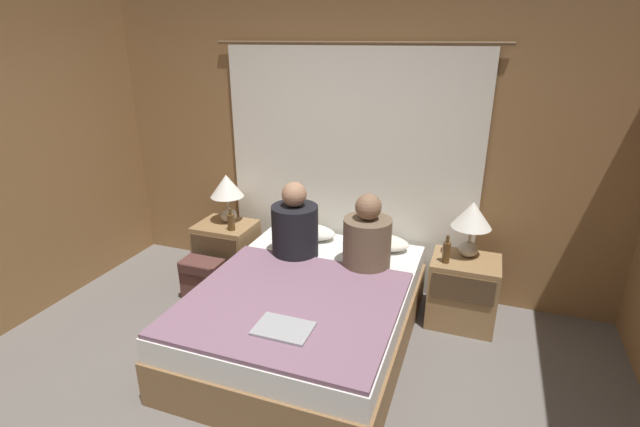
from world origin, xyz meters
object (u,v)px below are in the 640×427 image
Objects in this scene: nightstand_left at (227,251)px; nightstand_right at (463,291)px; person_left_in_bed at (295,227)px; beer_bottle_on_left_stand at (231,222)px; person_right_in_bed at (367,239)px; beer_bottle_on_right_stand at (446,252)px; backpack_on_floor at (203,277)px; pillow_left at (305,231)px; lamp_right at (472,219)px; pillow_right at (376,241)px; laptop_on_bed at (283,329)px; bed at (307,314)px; lamp_left at (227,189)px.

nightstand_right is at bearing 0.00° from nightstand_left.
beer_bottle_on_left_stand is at bearing 167.56° from person_left_in_bed.
person_right_in_bed reaches higher than beer_bottle_on_right_stand.
beer_bottle_on_right_stand is 0.61× the size of backpack_on_floor.
pillow_left is 0.90× the size of person_left_in_bed.
nightstand_left is at bearing -177.93° from lamp_right.
backpack_on_floor is (-2.15, -0.48, -0.66)m from lamp_right.
pillow_left is at bearing 170.32° from beer_bottle_on_right_stand.
lamp_right is (2.15, 0.08, 0.59)m from nightstand_left.
person_right_in_bed is at bearing -88.22° from pillow_right.
person_right_in_bed is at bearing -165.56° from beer_bottle_on_right_stand.
person_left_in_bed is at bearing 109.03° from laptop_on_bed.
pillow_left is 0.77m from person_right_in_bed.
bed is 9.45× the size of beer_bottle_on_left_stand.
person_right_in_bed is 1.08m from laptop_on_bed.
beer_bottle_on_right_stand reaches higher than pillow_left.
lamp_right is at bearing 12.66° from backpack_on_floor.
person_left_in_bed is at bearing -169.55° from nightstand_right.
person_left_in_bed reaches higher than nightstand_right.
person_left_in_bed is (-1.34, -0.32, -0.13)m from lamp_right.
pillow_right is at bearing 4.76° from nightstand_left.
nightstand_left is at bearing 180.00° from nightstand_right.
nightstand_right is 2.23m from lamp_left.
beer_bottle_on_left_stand is at bearing 180.00° from beer_bottle_on_right_stand.
pillow_right is at bearing 67.59° from bed.
nightstand_left reaches higher than backpack_on_floor.
person_left_in_bed reaches higher than bed.
nightstand_left is 2.23m from lamp_right.
backpack_on_floor is at bearing -113.29° from beer_bottle_on_left_stand.
person_right_in_bed is at bearing -28.79° from pillow_left.
person_right_in_bed is at bearing 6.41° from backpack_on_floor.
beer_bottle_on_right_stand is (1.18, 0.15, -0.09)m from person_left_in_bed.
pillow_right is at bearing 177.04° from lamp_right.
nightstand_left is 2.03m from beer_bottle_on_right_stand.
lamp_left is at bearing 175.02° from beer_bottle_on_right_stand.
pillow_right is 0.90× the size of person_left_in_bed.
beer_bottle_on_right_stand reaches higher than bed.
laptop_on_bed is 1.49m from backpack_on_floor.
laptop_on_bed is at bearing -81.49° from bed.
nightstand_right is at bearing 18.50° from person_right_in_bed.
nightstand_right is (1.07, 0.67, 0.04)m from bed.
person_left_in_bed is (0.06, -0.36, 0.19)m from pillow_left.
beer_bottle_on_right_stand reaches higher than nightstand_right.
lamp_right is 0.76× the size of person_right_in_bed.
pillow_right reaches higher than nightstand_left.
backpack_on_floor is (-1.40, -0.52, -0.34)m from pillow_right.
beer_bottle_on_right_stand is at bearing 31.98° from bed.
beer_bottle_on_left_stand reaches higher than nightstand_left.
person_left_in_bed reaches higher than person_right_in_bed.
lamp_right is 1.22× the size of backpack_on_floor.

